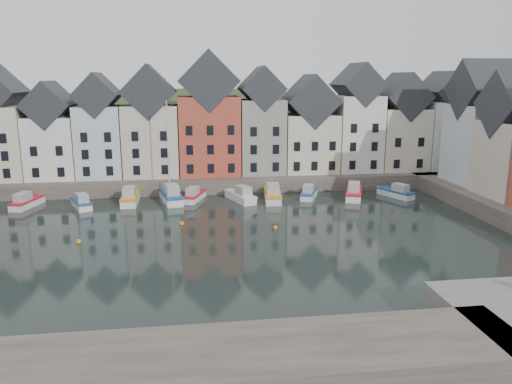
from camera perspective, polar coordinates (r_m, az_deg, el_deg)
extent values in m
plane|color=black|center=(48.42, -3.79, -6.27)|extent=(260.00, 260.00, 0.00)
cube|color=#463C36|center=(77.15, -5.40, 1.73)|extent=(90.00, 16.00, 2.00)
cube|color=#463C36|center=(28.79, -21.81, -19.26)|extent=(50.00, 6.00, 2.00)
ellipsoid|color=black|center=(107.18, -5.81, -5.58)|extent=(153.60, 70.40, 64.00)
sphere|color=black|center=(97.45, -14.36, 8.29)|extent=(5.77, 5.77, 5.77)
sphere|color=black|center=(110.26, 6.95, 8.79)|extent=(5.27, 5.27, 5.27)
sphere|color=black|center=(106.05, 11.53, 8.33)|extent=(5.07, 5.07, 5.07)
sphere|color=black|center=(102.62, 1.95, 8.40)|extent=(5.01, 5.01, 5.01)
sphere|color=black|center=(108.34, -26.61, 6.63)|extent=(3.94, 3.94, 3.94)
sphere|color=black|center=(110.71, 8.77, 8.71)|extent=(5.21, 5.21, 5.21)
sphere|color=black|center=(104.67, -5.09, 8.73)|extent=(5.45, 5.45, 5.45)
sphere|color=black|center=(102.81, 15.77, 7.60)|extent=(4.49, 4.49, 4.49)
cube|color=silver|center=(76.61, -22.07, 4.79)|extent=(6.56, 8.00, 8.61)
cube|color=black|center=(76.10, -22.45, 9.21)|extent=(6.56, 8.16, 6.56)
cube|color=silver|center=(75.18, -17.27, 5.56)|extent=(6.20, 8.00, 10.02)
cube|color=black|center=(74.69, -17.61, 10.54)|extent=(6.20, 8.16, 6.20)
cube|color=beige|center=(74.35, -11.85, 5.81)|extent=(7.70, 8.00, 10.08)
cube|color=black|center=(73.84, -12.10, 11.16)|extent=(7.70, 8.16, 7.70)
cube|color=#B04432|center=(74.16, -5.39, 6.48)|extent=(8.69, 8.00, 11.28)
cube|color=black|center=(73.70, -5.52, 12.51)|extent=(8.69, 8.16, 8.69)
cube|color=gray|center=(74.91, 0.55, 6.41)|extent=(6.43, 8.00, 10.78)
cube|color=black|center=(74.44, 0.56, 11.75)|extent=(6.43, 8.16, 6.43)
cube|color=beige|center=(76.44, 6.00, 5.63)|extent=(7.88, 8.00, 8.56)
cube|color=black|center=(75.91, 6.11, 10.29)|extent=(7.88, 8.16, 7.88)
cube|color=silver|center=(78.35, 11.28, 6.63)|extent=(6.50, 8.00, 11.27)
cube|color=black|center=(77.92, 11.52, 11.93)|extent=(6.50, 8.16, 6.50)
cube|color=beige|center=(81.01, 15.97, 5.88)|extent=(7.23, 8.00, 9.32)
cube|color=black|center=(80.53, 16.25, 10.44)|extent=(7.23, 8.16, 7.23)
cube|color=silver|center=(83.94, 20.30, 6.15)|extent=(6.18, 8.00, 10.32)
cube|color=black|center=(83.51, 20.67, 10.71)|extent=(6.18, 8.16, 6.18)
cube|color=silver|center=(73.70, 24.35, 5.00)|extent=(7.47, 8.00, 10.38)
cube|color=black|center=(73.20, 24.88, 10.55)|extent=(7.62, 8.00, 8.00)
sphere|color=orange|center=(55.91, -8.48, -3.58)|extent=(0.50, 0.50, 0.50)
sphere|color=orange|center=(53.79, 2.22, -4.11)|extent=(0.50, 0.50, 0.50)
sphere|color=orange|center=(52.28, -19.60, -5.38)|extent=(0.50, 0.50, 0.50)
cube|color=silver|center=(69.22, -24.66, -1.28)|extent=(3.05, 5.82, 1.02)
cube|color=red|center=(69.09, -24.71, -0.83)|extent=(3.16, 5.95, 0.23)
cube|color=#9BA0A3|center=(68.29, -25.11, -0.54)|extent=(1.83, 2.49, 1.12)
cube|color=silver|center=(66.38, -19.34, -1.40)|extent=(3.53, 5.53, 0.98)
cube|color=navy|center=(66.25, -19.38, -0.95)|extent=(3.66, 5.66, 0.22)
cube|color=#9BA0A3|center=(65.37, -19.27, -0.65)|extent=(1.97, 2.45, 1.07)
cube|color=silver|center=(66.89, -14.16, -0.90)|extent=(1.96, 6.38, 1.17)
cube|color=orange|center=(66.74, -14.19, -0.37)|extent=(2.06, 6.51, 0.27)
cube|color=#9BA0A3|center=(65.68, -14.30, -0.02)|extent=(1.50, 2.56, 1.27)
cube|color=silver|center=(66.48, -9.69, -0.74)|extent=(3.35, 7.10, 1.25)
cube|color=navy|center=(66.33, -9.71, -0.17)|extent=(3.49, 7.26, 0.28)
cube|color=#9BA0A3|center=(65.19, -9.59, 0.22)|extent=(2.10, 2.99, 1.37)
cylinder|color=silver|center=(65.95, -10.00, 4.83)|extent=(0.16, 0.16, 12.53)
cube|color=silver|center=(66.81, -7.03, -0.66)|extent=(3.25, 5.59, 0.98)
cube|color=red|center=(66.69, -7.04, -0.22)|extent=(3.37, 5.72, 0.22)
cube|color=#9BA0A3|center=(65.83, -7.27, 0.08)|extent=(1.88, 2.43, 1.07)
cube|color=silver|center=(65.91, -1.80, -0.72)|extent=(3.76, 6.25, 1.10)
cube|color=silver|center=(65.77, -1.80, -0.22)|extent=(3.89, 6.40, 0.25)
cube|color=#9BA0A3|center=(64.85, -1.46, 0.14)|extent=(2.14, 2.73, 1.20)
cube|color=silver|center=(66.34, 1.91, -0.60)|extent=(2.82, 6.90, 1.23)
cube|color=orange|center=(66.19, 1.91, -0.04)|extent=(2.95, 7.04, 0.28)
cube|color=#9BA0A3|center=(65.06, 1.96, 0.34)|extent=(1.88, 2.85, 1.34)
cube|color=silver|center=(68.21, 6.08, -0.36)|extent=(3.47, 5.48, 0.97)
cube|color=navy|center=(68.09, 6.09, 0.07)|extent=(3.60, 5.61, 0.22)
cube|color=#9BA0A3|center=(67.21, 6.00, 0.37)|extent=(1.94, 2.42, 1.06)
cube|color=silver|center=(68.88, 11.11, -0.34)|extent=(4.04, 6.71, 1.18)
cube|color=red|center=(68.74, 11.14, 0.18)|extent=(4.18, 6.87, 0.27)
cube|color=#9BA0A3|center=(67.66, 11.14, 0.53)|extent=(2.30, 2.94, 1.29)
cube|color=silver|center=(70.83, 15.65, -0.27)|extent=(3.70, 5.58, 0.99)
cube|color=navy|center=(70.71, 15.68, 0.15)|extent=(3.83, 5.71, 0.22)
cube|color=#9BA0A3|center=(70.07, 16.19, 0.46)|extent=(2.04, 2.48, 1.08)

